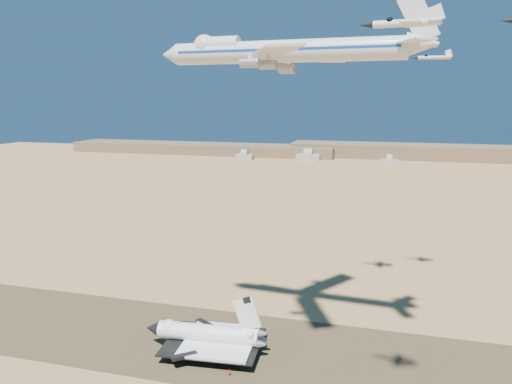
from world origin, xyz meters
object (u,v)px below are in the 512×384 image
(carrier_747, at_px, (276,51))
(crew_b, at_px, (230,372))
(shuttle, at_px, (207,335))
(crew_a, at_px, (224,362))
(chase_jet_a, at_px, (404,23))
(chase_jet_e, at_px, (433,57))
(chase_jet_d, at_px, (375,56))
(crew_c, at_px, (224,360))

(carrier_747, xyz_separation_m, crew_b, (-10.48, -11.79, -90.88))
(carrier_747, bearing_deg, crew_b, -128.08)
(shuttle, height_order, crew_a, shuttle)
(shuttle, distance_m, chase_jet_a, 112.12)
(shuttle, distance_m, crew_b, 17.06)
(carrier_747, bearing_deg, chase_jet_e, 56.45)
(chase_jet_d, bearing_deg, crew_c, -130.06)
(chase_jet_a, bearing_deg, chase_jet_e, 91.47)
(shuttle, distance_m, carrier_747, 89.41)
(chase_jet_a, xyz_separation_m, chase_jet_d, (-8.79, 89.53, 1.41))
(crew_a, height_order, crew_c, crew_a)
(crew_b, distance_m, chase_jet_e, 128.31)
(crew_a, distance_m, chase_jet_d, 112.68)
(crew_b, xyz_separation_m, chase_jet_d, (34.70, 56.81, 92.56))
(crew_a, relative_size, chase_jet_e, 0.13)
(chase_jet_a, bearing_deg, carrier_747, 134.19)
(crew_c, relative_size, chase_jet_e, 0.11)
(crew_a, relative_size, chase_jet_a, 0.13)
(shuttle, bearing_deg, carrier_747, -5.02)
(crew_b, height_order, chase_jet_a, chase_jet_a)
(chase_jet_d, height_order, chase_jet_e, chase_jet_d)
(crew_c, xyz_separation_m, chase_jet_d, (38.75, 50.25, 92.72))
(crew_c, distance_m, chase_jet_d, 112.36)
(crew_a, relative_size, crew_b, 0.94)
(carrier_747, height_order, chase_jet_e, carrier_747)
(crew_a, xyz_separation_m, chase_jet_a, (47.11, -38.04, 91.20))
(crew_b, height_order, chase_jet_d, chase_jet_d)
(shuttle, xyz_separation_m, crew_b, (11.49, -11.89, -4.21))
(chase_jet_d, bearing_deg, crew_a, -129.07)
(shuttle, xyz_separation_m, chase_jet_a, (54.98, -44.61, 86.94))
(shuttle, bearing_deg, chase_jet_e, 36.63)
(crew_b, bearing_deg, chase_jet_a, -157.36)
(shuttle, height_order, chase_jet_e, chase_jet_e)
(carrier_747, distance_m, crew_c, 92.35)
(shuttle, xyz_separation_m, crew_a, (7.87, -6.57, -4.27))
(crew_a, xyz_separation_m, crew_b, (3.61, -5.32, 0.05))
(crew_c, bearing_deg, crew_a, 125.09)
(crew_a, relative_size, chase_jet_d, 0.11)
(shuttle, bearing_deg, chase_jet_d, 39.45)
(crew_b, relative_size, crew_c, 1.21)
(chase_jet_e, bearing_deg, carrier_747, -131.30)
(chase_jet_e, bearing_deg, crew_a, -136.13)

